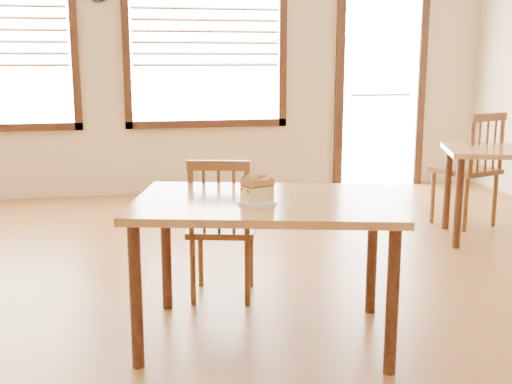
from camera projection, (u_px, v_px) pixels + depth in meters
ground at (251, 347)px, 3.29m from camera, size 8.00×8.00×0.00m
window_right at (206, 25)px, 6.79m from camera, size 1.76×0.10×1.96m
entry_door at (381, 82)px, 7.32m from camera, size 1.08×0.06×2.29m
cafe_table_main at (266, 216)px, 3.28m from camera, size 1.51×1.20×0.75m
cafe_chair_main at (222, 227)px, 3.88m from camera, size 0.49×0.49×0.89m
cafe_chair_second at (470, 169)px, 5.60m from camera, size 0.59×0.59×1.02m
plate at (257, 202)px, 3.16m from camera, size 0.20×0.20×0.02m
cake_slice at (257, 188)px, 3.14m from camera, size 0.17×0.14×0.13m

